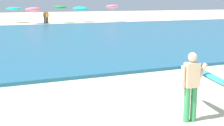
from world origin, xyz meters
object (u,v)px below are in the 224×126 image
object	(u,v)px
beach_umbrella_4	(14,9)
beach_umbrella_7	(81,9)
beachgoer_near_row_mid	(45,17)
surfer_with_board	(200,80)
beachgoer_near_row_right	(46,17)
beach_umbrella_8	(112,7)
beach_umbrella_6	(60,7)
beach_umbrella_5	(33,9)
beachgoer_near_row_left	(47,17)

from	to	relation	value
beach_umbrella_4	beach_umbrella_7	world-z (taller)	beach_umbrella_7
beach_umbrella_7	beachgoer_near_row_mid	xyz separation A→B (m)	(-5.21, -0.31, -1.05)
beach_umbrella_4	beach_umbrella_7	distance (m)	9.09
surfer_with_board	beachgoer_near_row_right	bearing A→B (deg)	83.75
surfer_with_board	beach_umbrella_8	distance (m)	39.19
beachgoer_near_row_mid	beach_umbrella_6	bearing A→B (deg)	-12.69
beach_umbrella_4	beach_umbrella_6	xyz separation A→B (m)	(5.70, -2.85, 0.19)
beachgoer_near_row_mid	beachgoer_near_row_right	xyz separation A→B (m)	(0.11, -0.54, 0.00)
beachgoer_near_row_mid	beachgoer_near_row_right	bearing A→B (deg)	-78.72
beachgoer_near_row_mid	beachgoer_near_row_right	size ratio (longest dim) A/B	1.00
beach_umbrella_5	beach_umbrella_6	distance (m)	3.57
beach_umbrella_7	beachgoer_near_row_right	world-z (taller)	beach_umbrella_7
beach_umbrella_7	beach_umbrella_8	xyz separation A→B (m)	(4.68, -0.45, 0.25)
beach_umbrella_4	beach_umbrella_8	size ratio (longest dim) A/B	0.87
beach_umbrella_8	beachgoer_near_row_left	world-z (taller)	beach_umbrella_8
beachgoer_near_row_left	beachgoer_near_row_mid	size ratio (longest dim) A/B	1.00
surfer_with_board	beach_umbrella_4	xyz separation A→B (m)	(0.23, 39.21, 0.90)
beach_umbrella_6	beach_umbrella_5	bearing A→B (deg)	176.07
beach_umbrella_8	beachgoer_near_row_left	distance (m)	9.82
beach_umbrella_5	beachgoer_near_row_right	distance (m)	1.90
beachgoer_near_row_right	beach_umbrella_6	bearing A→B (deg)	2.21
beach_umbrella_4	beach_umbrella_6	size ratio (longest dim) A/B	0.92
beach_umbrella_8	beachgoer_near_row_mid	world-z (taller)	beach_umbrella_8
beach_umbrella_6	beach_umbrella_8	xyz separation A→B (m)	(7.82, 0.33, 0.03)
beach_umbrella_8	beachgoer_near_row_left	bearing A→B (deg)	-175.42
surfer_with_board	beachgoer_near_row_mid	distance (m)	37.02
beach_umbrella_8	beach_umbrella_5	bearing A→B (deg)	-179.58
beach_umbrella_7	beachgoer_near_row_right	xyz separation A→B (m)	(-5.11, -0.85, -1.05)
beach_umbrella_8	beach_umbrella_6	bearing A→B (deg)	-177.61
surfer_with_board	beachgoer_near_row_left	xyz separation A→B (m)	(4.06, 35.90, -0.18)
surfer_with_board	beach_umbrella_5	bearing A→B (deg)	86.27
beach_umbrella_5	beach_umbrella_8	size ratio (longest dim) A/B	0.89
beach_umbrella_7	beachgoer_near_row_mid	size ratio (longest dim) A/B	1.44
beach_umbrella_4	beachgoer_near_row_left	bearing A→B (deg)	-40.80
surfer_with_board	beach_umbrella_4	bearing A→B (deg)	89.66
surfer_with_board	beach_umbrella_5	distance (m)	36.68
beach_umbrella_5	beach_umbrella_6	size ratio (longest dim) A/B	0.94
beach_umbrella_7	beach_umbrella_4	bearing A→B (deg)	166.79
beach_umbrella_5	beach_umbrella_6	world-z (taller)	beach_umbrella_6
beachgoer_near_row_right	beach_umbrella_8	bearing A→B (deg)	2.35
beach_umbrella_4	beachgoer_near_row_right	distance (m)	4.87
beach_umbrella_5	beach_umbrella_8	distance (m)	11.38
beach_umbrella_4	surfer_with_board	bearing A→B (deg)	-90.34
beach_umbrella_7	beach_umbrella_5	bearing A→B (deg)	-175.44
beach_umbrella_7	beachgoer_near_row_right	bearing A→B (deg)	-170.51
surfer_with_board	beach_umbrella_6	size ratio (longest dim) A/B	1.12
beachgoer_near_row_right	beach_umbrella_5	bearing A→B (deg)	168.60
beach_umbrella_4	beachgoer_near_row_right	world-z (taller)	beach_umbrella_4
beach_umbrella_8	beachgoer_near_row_mid	xyz separation A→B (m)	(-9.90, 0.14, -1.30)
beach_umbrella_5	beach_umbrella_7	xyz separation A→B (m)	(6.69, 0.53, 0.05)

